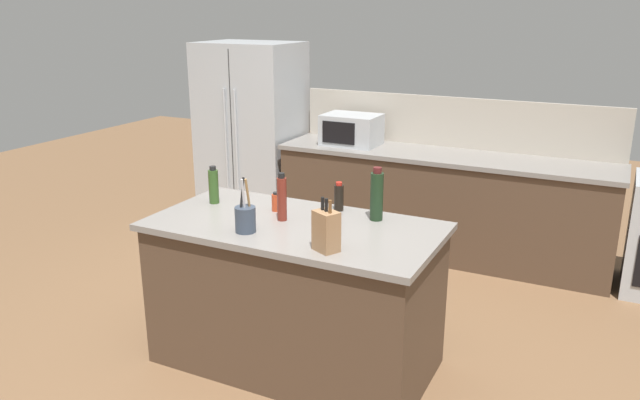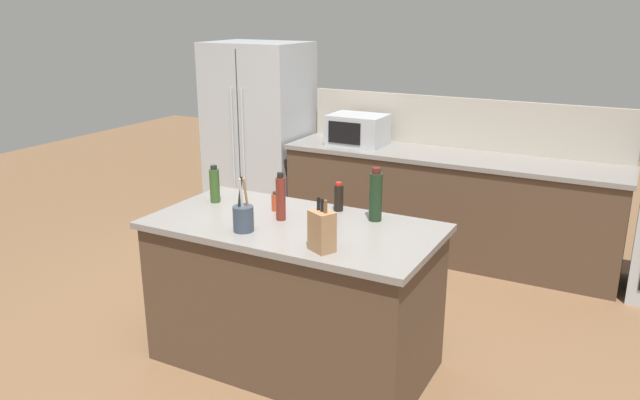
{
  "view_description": "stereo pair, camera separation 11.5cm",
  "coord_description": "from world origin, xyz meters",
  "px_view_note": "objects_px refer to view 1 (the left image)",
  "views": [
    {
      "loc": [
        1.7,
        -3.09,
        2.19
      ],
      "look_at": [
        0.0,
        0.35,
        0.99
      ],
      "focal_mm": 35.0,
      "sensor_mm": 36.0,
      "label": 1
    },
    {
      "loc": [
        1.8,
        -3.04,
        2.19
      ],
      "look_at": [
        0.0,
        0.35,
        0.99
      ],
      "focal_mm": 35.0,
      "sensor_mm": 36.0,
      "label": 2
    }
  ],
  "objects_px": {
    "knife_block": "(326,231)",
    "wine_bottle": "(377,195)",
    "olive_oil_bottle": "(214,186)",
    "soy_sauce_bottle": "(339,197)",
    "vinegar_bottle": "(282,198)",
    "utensil_crock": "(245,218)",
    "refrigerator": "(252,135)",
    "microwave": "(351,130)",
    "spice_jar_paprika": "(276,202)"
  },
  "relations": [
    {
      "from": "spice_jar_paprika",
      "to": "soy_sauce_bottle",
      "type": "bearing_deg",
      "value": 27.7
    },
    {
      "from": "microwave",
      "to": "knife_block",
      "type": "distance_m",
      "value": 2.67
    },
    {
      "from": "microwave",
      "to": "olive_oil_bottle",
      "type": "xyz_separation_m",
      "value": [
        -0.08,
        -2.07,
        -0.02
      ]
    },
    {
      "from": "utensil_crock",
      "to": "spice_jar_paprika",
      "type": "xyz_separation_m",
      "value": [
        -0.04,
        0.41,
        -0.02
      ]
    },
    {
      "from": "vinegar_bottle",
      "to": "soy_sauce_bottle",
      "type": "distance_m",
      "value": 0.4
    },
    {
      "from": "refrigerator",
      "to": "microwave",
      "type": "bearing_deg",
      "value": -2.59
    },
    {
      "from": "refrigerator",
      "to": "spice_jar_paprika",
      "type": "xyz_separation_m",
      "value": [
        1.5,
        -2.09,
        0.07
      ]
    },
    {
      "from": "refrigerator",
      "to": "olive_oil_bottle",
      "type": "relative_size",
      "value": 7.38
    },
    {
      "from": "knife_block",
      "to": "spice_jar_paprika",
      "type": "height_order",
      "value": "knife_block"
    },
    {
      "from": "refrigerator",
      "to": "vinegar_bottle",
      "type": "distance_m",
      "value": 2.76
    },
    {
      "from": "vinegar_bottle",
      "to": "soy_sauce_bottle",
      "type": "height_order",
      "value": "vinegar_bottle"
    },
    {
      "from": "vinegar_bottle",
      "to": "wine_bottle",
      "type": "xyz_separation_m",
      "value": [
        0.51,
        0.26,
        0.02
      ]
    },
    {
      "from": "microwave",
      "to": "wine_bottle",
      "type": "relative_size",
      "value": 1.57
    },
    {
      "from": "knife_block",
      "to": "soy_sauce_bottle",
      "type": "xyz_separation_m",
      "value": [
        -0.23,
        0.65,
        -0.03
      ]
    },
    {
      "from": "utensil_crock",
      "to": "soy_sauce_bottle",
      "type": "distance_m",
      "value": 0.68
    },
    {
      "from": "microwave",
      "to": "utensil_crock",
      "type": "xyz_separation_m",
      "value": [
        0.4,
        -2.45,
        -0.06
      ]
    },
    {
      "from": "olive_oil_bottle",
      "to": "soy_sauce_bottle",
      "type": "xyz_separation_m",
      "value": [
        0.8,
        0.22,
        -0.03
      ]
    },
    {
      "from": "olive_oil_bottle",
      "to": "spice_jar_paprika",
      "type": "relative_size",
      "value": 2.02
    },
    {
      "from": "soy_sauce_bottle",
      "to": "vinegar_bottle",
      "type": "bearing_deg",
      "value": -125.37
    },
    {
      "from": "wine_bottle",
      "to": "spice_jar_paprika",
      "type": "bearing_deg",
      "value": -169.11
    },
    {
      "from": "olive_oil_bottle",
      "to": "soy_sauce_bottle",
      "type": "distance_m",
      "value": 0.84
    },
    {
      "from": "utensil_crock",
      "to": "vinegar_bottle",
      "type": "height_order",
      "value": "utensil_crock"
    },
    {
      "from": "knife_block",
      "to": "olive_oil_bottle",
      "type": "xyz_separation_m",
      "value": [
        -1.03,
        0.43,
        0.0
      ]
    },
    {
      "from": "knife_block",
      "to": "olive_oil_bottle",
      "type": "bearing_deg",
      "value": -175.67
    },
    {
      "from": "microwave",
      "to": "knife_block",
      "type": "relative_size",
      "value": 1.78
    },
    {
      "from": "vinegar_bottle",
      "to": "spice_jar_paprika",
      "type": "xyz_separation_m",
      "value": [
        -0.12,
        0.14,
        -0.08
      ]
    },
    {
      "from": "knife_block",
      "to": "wine_bottle",
      "type": "bearing_deg",
      "value": 111.64
    },
    {
      "from": "vinegar_bottle",
      "to": "spice_jar_paprika",
      "type": "distance_m",
      "value": 0.2
    },
    {
      "from": "utensil_crock",
      "to": "vinegar_bottle",
      "type": "distance_m",
      "value": 0.29
    },
    {
      "from": "refrigerator",
      "to": "microwave",
      "type": "distance_m",
      "value": 1.15
    },
    {
      "from": "microwave",
      "to": "olive_oil_bottle",
      "type": "distance_m",
      "value": 2.07
    },
    {
      "from": "microwave",
      "to": "refrigerator",
      "type": "bearing_deg",
      "value": 177.41
    },
    {
      "from": "refrigerator",
      "to": "knife_block",
      "type": "distance_m",
      "value": 3.3
    },
    {
      "from": "olive_oil_bottle",
      "to": "refrigerator",
      "type": "bearing_deg",
      "value": 116.32
    },
    {
      "from": "wine_bottle",
      "to": "spice_jar_paprika",
      "type": "distance_m",
      "value": 0.65
    },
    {
      "from": "spice_jar_paprika",
      "to": "utensil_crock",
      "type": "bearing_deg",
      "value": -84.92
    },
    {
      "from": "microwave",
      "to": "spice_jar_paprika",
      "type": "xyz_separation_m",
      "value": [
        0.37,
        -2.04,
        -0.08
      ]
    },
    {
      "from": "microwave",
      "to": "soy_sauce_bottle",
      "type": "distance_m",
      "value": 1.99
    },
    {
      "from": "spice_jar_paprika",
      "to": "wine_bottle",
      "type": "bearing_deg",
      "value": 10.89
    },
    {
      "from": "knife_block",
      "to": "soy_sauce_bottle",
      "type": "distance_m",
      "value": 0.69
    },
    {
      "from": "microwave",
      "to": "utensil_crock",
      "type": "distance_m",
      "value": 2.48
    },
    {
      "from": "wine_bottle",
      "to": "spice_jar_paprika",
      "type": "height_order",
      "value": "wine_bottle"
    },
    {
      "from": "microwave",
      "to": "wine_bottle",
      "type": "distance_m",
      "value": 2.16
    },
    {
      "from": "refrigerator",
      "to": "soy_sauce_bottle",
      "type": "bearing_deg",
      "value": -45.71
    },
    {
      "from": "knife_block",
      "to": "utensil_crock",
      "type": "relative_size",
      "value": 0.91
    },
    {
      "from": "refrigerator",
      "to": "vinegar_bottle",
      "type": "height_order",
      "value": "refrigerator"
    },
    {
      "from": "olive_oil_bottle",
      "to": "soy_sauce_bottle",
      "type": "height_order",
      "value": "olive_oil_bottle"
    },
    {
      "from": "refrigerator",
      "to": "spice_jar_paprika",
      "type": "distance_m",
      "value": 2.57
    },
    {
      "from": "olive_oil_bottle",
      "to": "spice_jar_paprika",
      "type": "distance_m",
      "value": 0.46
    },
    {
      "from": "refrigerator",
      "to": "soy_sauce_bottle",
      "type": "relative_size",
      "value": 9.88
    }
  ]
}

